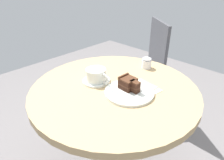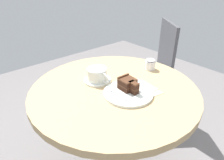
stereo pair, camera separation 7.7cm
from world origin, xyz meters
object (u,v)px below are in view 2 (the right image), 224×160
Objects in this scene: cake_plate at (128,93)px; cafe_chair at (154,65)px; cake_slice at (128,84)px; teaspoon at (97,74)px; sugar_pot at (150,64)px; saucer at (98,80)px; fork at (115,93)px; coffee_cup at (97,74)px; napkin at (139,89)px.

cafe_chair is at bearing 118.65° from cake_plate.
teaspoon is at bearing -176.44° from cake_slice.
cake_plate is 3.54× the size of sugar_pot.
saucer is 0.19m from cake_slice.
sugar_pot is (-0.07, 0.35, 0.02)m from fork.
saucer is 0.81m from cafe_chair.
coffee_cup is 1.43× the size of teaspoon.
coffee_cup reaches higher than cake_slice.
coffee_cup is 0.15× the size of cafe_chair.
coffee_cup is 0.23m from napkin.
teaspoon is at bearing -114.41° from sugar_pot.
coffee_cup is 0.76× the size of napkin.
saucer reaches higher than napkin.
teaspoon is (-0.04, 0.03, 0.01)m from saucer.
cafe_chair reaches higher than coffee_cup.
cake_plate is at bearing -24.37° from cafe_chair.
sugar_pot reaches higher than teaspoon.
cake_plate is at bearing 8.92° from saucer.
teaspoon is 0.11× the size of cafe_chair.
sugar_pot is at bearing -11.93° from teaspoon.
sugar_pot is (-0.12, 0.22, 0.03)m from napkin.
coffee_cup is at bearing -104.45° from sugar_pot.
fork reaches higher than napkin.
saucer is 0.17m from fork.
cake_slice is at bearing -24.92° from cafe_chair.
saucer is at bearing -171.08° from cake_plate.
sugar_pot is at bearing -19.51° from cafe_chair.
napkin is 0.79m from cafe_chair.
cafe_chair is 0.57m from sugar_pot.
teaspoon is (-0.05, 0.04, -0.03)m from coffee_cup.
cake_slice is 0.57× the size of napkin.
cafe_chair is 13.53× the size of sugar_pot.
cake_plate is 1.80× the size of fork.
cafe_chair is at bearing 104.69° from saucer.
napkin is 0.25m from sugar_pot.
sugar_pot is (0.08, 0.33, -0.01)m from coffee_cup.
cake_slice reaches higher than teaspoon.
cafe_chair is at bearing -62.31° from fork.
fork is (0.16, -0.02, -0.03)m from coffee_cup.
coffee_cup is at bearing -38.04° from cafe_chair.
cafe_chair reaches higher than cake_slice.
teaspoon is at bearing 143.15° from saucer.
fork is 0.88m from cafe_chair.
coffee_cup is 1.06× the size of fork.
fork is at bearing -121.86° from cake_plate.
cake_slice is 0.12× the size of cafe_chair.
cake_plate is 1.29× the size of napkin.
cafe_chair is at bearing 118.10° from cake_slice.
cafe_chair is (-0.40, 0.72, -0.20)m from cake_plate.
cake_slice reaches higher than napkin.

